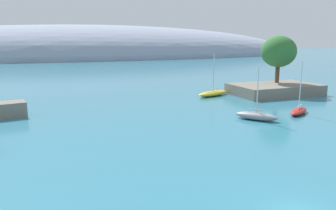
% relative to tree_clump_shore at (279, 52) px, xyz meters
% --- Properties ---
extents(shore_outcrop, '(16.80, 10.09, 2.03)m').
position_rel_tree_clump_shore_xyz_m(shore_outcrop, '(-1.90, -1.85, -7.26)').
color(shore_outcrop, gray).
rests_on(shore_outcrop, ground).
extents(tree_clump_shore, '(6.94, 6.94, 9.40)m').
position_rel_tree_clump_shore_xyz_m(tree_clump_shore, '(0.00, 0.00, 0.00)').
color(tree_clump_shore, brown).
rests_on(tree_clump_shore, shore_outcrop).
extents(distant_ridge, '(287.69, 89.96, 37.62)m').
position_rel_tree_clump_shore_xyz_m(distant_ridge, '(-15.16, 151.36, -8.27)').
color(distant_ridge, '#8E99AD').
rests_on(distant_ridge, ground).
extents(sailboat_red_near_shore, '(5.66, 4.50, 7.59)m').
position_rel_tree_clump_shore_xyz_m(sailboat_red_near_shore, '(-10.04, -17.53, -7.79)').
color(sailboat_red_near_shore, red).
rests_on(sailboat_red_near_shore, water).
extents(sailboat_grey_mid_mooring, '(4.95, 5.69, 7.31)m').
position_rel_tree_clump_shore_xyz_m(sailboat_grey_mid_mooring, '(-18.02, -18.36, -7.69)').
color(sailboat_grey_mid_mooring, gray).
rests_on(sailboat_grey_mid_mooring, water).
extents(sailboat_yellow_outer_mooring, '(7.86, 4.63, 8.11)m').
position_rel_tree_clump_shore_xyz_m(sailboat_yellow_outer_mooring, '(-14.14, 0.88, -7.71)').
color(sailboat_yellow_outer_mooring, yellow).
rests_on(sailboat_yellow_outer_mooring, water).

